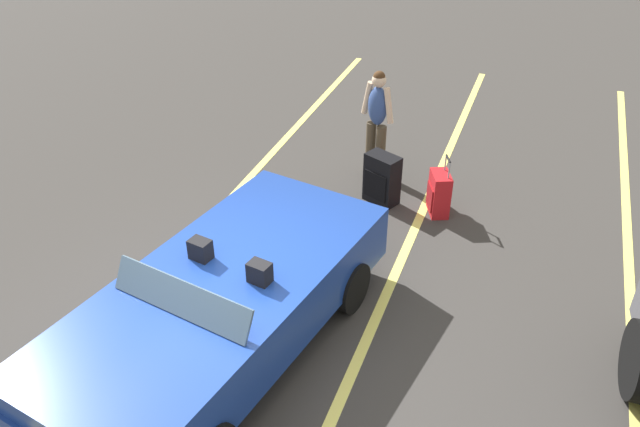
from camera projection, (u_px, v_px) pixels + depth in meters
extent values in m
plane|color=#383533|center=(225.00, 349.00, 6.89)|extent=(80.00, 80.00, 0.00)
cube|color=#EAE066|center=(119.00, 320.00, 7.28)|extent=(18.00, 0.12, 0.01)
cube|color=#EAE066|center=(347.00, 384.00, 6.49)|extent=(18.00, 0.12, 0.01)
cube|color=navy|center=(220.00, 305.00, 6.55)|extent=(4.35, 2.48, 0.64)
cube|color=navy|center=(118.00, 410.00, 5.58)|extent=(1.59, 1.88, 0.38)
cube|color=slate|center=(181.00, 298.00, 5.92)|extent=(0.46, 1.56, 0.31)
cube|color=black|center=(260.00, 272.00, 6.30)|extent=(0.20, 0.25, 0.22)
cube|color=black|center=(200.00, 249.00, 6.62)|extent=(0.20, 0.25, 0.22)
cylinder|color=black|center=(72.00, 378.00, 6.16)|extent=(0.63, 0.33, 0.60)
cylinder|color=black|center=(350.00, 287.00, 7.29)|extent=(0.63, 0.33, 0.60)
cylinder|color=black|center=(234.00, 243.00, 7.99)|extent=(0.63, 0.33, 0.60)
cube|color=black|center=(382.00, 179.00, 9.17)|extent=(0.45, 0.55, 0.74)
cube|color=black|center=(375.00, 186.00, 9.11)|extent=(0.17, 0.36, 0.41)
sphere|color=black|center=(394.00, 201.00, 9.32)|extent=(0.04, 0.04, 0.04)
sphere|color=black|center=(377.00, 193.00, 9.52)|extent=(0.04, 0.04, 0.04)
cube|color=red|center=(439.00, 194.00, 8.95)|extent=(0.46, 0.38, 0.62)
cube|color=maroon|center=(430.00, 197.00, 8.97)|extent=(0.30, 0.15, 0.34)
cylinder|color=gray|center=(449.00, 170.00, 8.63)|extent=(0.03, 0.03, 0.23)
cylinder|color=gray|center=(446.00, 163.00, 8.81)|extent=(0.03, 0.03, 0.23)
cylinder|color=black|center=(448.00, 159.00, 8.66)|extent=(0.21, 0.11, 0.03)
sphere|color=black|center=(446.00, 216.00, 9.00)|extent=(0.04, 0.04, 0.04)
sphere|color=black|center=(441.00, 206.00, 9.23)|extent=(0.04, 0.04, 0.04)
cylinder|color=#4C3F2D|center=(380.00, 151.00, 9.78)|extent=(0.20, 0.20, 0.82)
cylinder|color=#4C3F2D|center=(370.00, 147.00, 9.90)|extent=(0.20, 0.20, 0.82)
ellipsoid|color=#334C8C|center=(378.00, 106.00, 9.45)|extent=(0.33, 0.38, 0.60)
sphere|color=beige|center=(379.00, 80.00, 9.24)|extent=(0.21, 0.21, 0.21)
sphere|color=#472D19|center=(379.00, 77.00, 9.21)|extent=(0.18, 0.18, 0.18)
cylinder|color=beige|center=(389.00, 106.00, 9.29)|extent=(0.16, 0.21, 0.53)
cylinder|color=beige|center=(367.00, 98.00, 9.54)|extent=(0.16, 0.21, 0.53)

